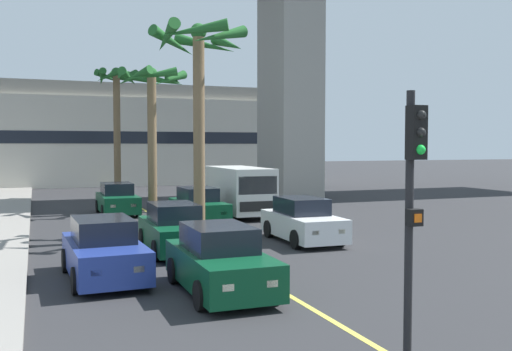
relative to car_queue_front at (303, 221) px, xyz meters
name	(u,v)px	position (x,y,z in m)	size (l,w,h in m)	color
lane_stripe_center	(171,226)	(-3.49, 5.54, -0.72)	(0.14, 56.00, 0.01)	#DBCC4C
pier_building_backdrop	(100,136)	(-3.49, 33.70, 3.51)	(33.50, 8.04, 8.59)	beige
car_queue_front	(303,221)	(0.00, 0.00, 0.00)	(1.93, 4.15, 1.56)	white
car_queue_second	(104,251)	(-7.24, -3.40, 0.00)	(1.96, 4.16, 1.56)	navy
car_queue_third	(199,207)	(-2.14, 6.11, 0.00)	(1.90, 4.13, 1.56)	#0C4728
car_queue_fourth	(220,262)	(-4.87, -5.71, 0.00)	(1.85, 4.11, 1.56)	#0C4728
car_queue_fifth	(117,200)	(-5.06, 10.58, 0.00)	(1.84, 4.10, 1.56)	#0C4728
car_queue_sixth	(174,230)	(-4.72, -0.37, 0.00)	(1.90, 4.13, 1.56)	#0C4728
delivery_van	(239,190)	(0.35, 7.78, 0.57)	(2.20, 5.27, 2.36)	silver
traffic_light_median_near	(412,195)	(-3.84, -11.57, 1.99)	(0.24, 0.37, 4.20)	black
palm_tree_near_median	(198,70)	(-3.16, 2.33, 5.48)	(3.55, 3.64, 7.90)	brown
palm_tree_mid_median	(117,101)	(-3.94, 18.91, 5.53)	(2.77, 2.86, 8.32)	brown
palm_tree_far_median	(152,98)	(-3.21, 10.99, 5.09)	(3.66, 3.68, 7.37)	brown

